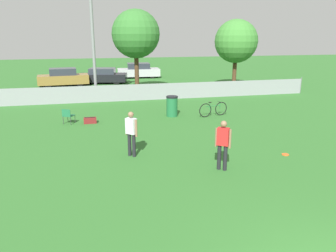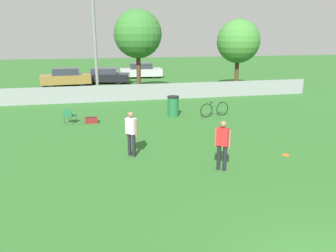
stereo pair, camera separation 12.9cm
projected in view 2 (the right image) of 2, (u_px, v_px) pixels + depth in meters
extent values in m
cube|color=gray|center=(158.00, 92.00, 22.31)|extent=(22.31, 0.03, 1.10)
cylinder|color=slate|center=(303.00, 86.00, 24.61)|extent=(0.07, 0.07, 1.21)
cylinder|color=gray|center=(95.00, 36.00, 21.18)|extent=(0.20, 0.20, 8.42)
cylinder|color=#4C331E|center=(139.00, 74.00, 24.06)|extent=(0.32, 0.32, 3.06)
sphere|color=#33702D|center=(138.00, 34.00, 23.30)|extent=(3.43, 3.43, 3.43)
cylinder|color=#4C331E|center=(236.00, 74.00, 26.11)|extent=(0.32, 0.32, 2.55)
sphere|color=#3D7F33|center=(238.00, 41.00, 25.42)|extent=(3.35, 3.35, 3.35)
cylinder|color=black|center=(219.00, 157.00, 10.74)|extent=(0.13, 0.13, 0.86)
cylinder|color=black|center=(225.00, 158.00, 10.66)|extent=(0.13, 0.13, 0.86)
cube|color=red|center=(223.00, 137.00, 10.50)|extent=(0.43, 0.40, 0.58)
sphere|color=#8C664C|center=(223.00, 124.00, 10.39)|extent=(0.21, 0.21, 0.21)
cylinder|color=#8C664C|center=(216.00, 137.00, 10.60)|extent=(0.08, 0.08, 0.62)
cylinder|color=#8C664C|center=(230.00, 139.00, 10.43)|extent=(0.08, 0.08, 0.62)
cylinder|color=black|center=(130.00, 144.00, 12.00)|extent=(0.13, 0.13, 0.86)
cylinder|color=black|center=(134.00, 145.00, 11.89)|extent=(0.13, 0.13, 0.86)
cube|color=silver|center=(131.00, 126.00, 11.75)|extent=(0.42, 0.42, 0.58)
sphere|color=#8C664C|center=(131.00, 114.00, 11.64)|extent=(0.21, 0.21, 0.21)
cylinder|color=#8C664C|center=(126.00, 126.00, 11.88)|extent=(0.08, 0.08, 0.62)
cylinder|color=#8C664C|center=(136.00, 128.00, 11.65)|extent=(0.08, 0.08, 0.62)
cylinder|color=#E5591E|center=(286.00, 155.00, 12.11)|extent=(0.26, 0.26, 0.03)
torus|color=#E5591E|center=(286.00, 155.00, 12.11)|extent=(0.26, 0.26, 0.03)
cylinder|color=#333338|center=(76.00, 119.00, 16.59)|extent=(0.02, 0.02, 0.39)
cylinder|color=#333338|center=(69.00, 118.00, 16.70)|extent=(0.02, 0.02, 0.39)
cylinder|color=#333338|center=(72.00, 121.00, 16.20)|extent=(0.02, 0.02, 0.39)
cylinder|color=#333338|center=(65.00, 120.00, 16.31)|extent=(0.02, 0.02, 0.39)
cube|color=#1E663F|center=(70.00, 115.00, 16.39)|extent=(0.63, 0.63, 0.03)
cube|color=#1E663F|center=(67.00, 113.00, 16.14)|extent=(0.42, 0.24, 0.35)
torus|color=black|center=(207.00, 110.00, 17.59)|extent=(0.74, 0.20, 0.75)
torus|color=black|center=(222.00, 109.00, 17.99)|extent=(0.74, 0.20, 0.75)
cylinder|color=#267238|center=(215.00, 106.00, 17.74)|extent=(0.91, 0.23, 0.04)
cylinder|color=#267238|center=(211.00, 106.00, 17.65)|extent=(0.03, 0.03, 0.39)
cylinder|color=#267238|center=(221.00, 105.00, 17.91)|extent=(0.03, 0.03, 0.35)
cube|color=black|center=(211.00, 102.00, 17.59)|extent=(0.17, 0.09, 0.04)
cylinder|color=black|center=(221.00, 102.00, 17.86)|extent=(0.12, 0.44, 0.03)
cylinder|color=#1E6638|center=(173.00, 107.00, 17.78)|extent=(0.60, 0.60, 1.03)
cylinder|color=black|center=(173.00, 97.00, 17.63)|extent=(0.63, 0.63, 0.08)
cube|color=maroon|center=(91.00, 120.00, 16.51)|extent=(0.62, 0.34, 0.28)
cube|color=black|center=(91.00, 117.00, 16.47)|extent=(0.53, 0.04, 0.02)
cylinder|color=black|center=(81.00, 80.00, 29.58)|extent=(0.65, 0.24, 0.64)
cylinder|color=black|center=(82.00, 82.00, 28.19)|extent=(0.65, 0.24, 0.64)
cylinder|color=black|center=(51.00, 81.00, 28.81)|extent=(0.65, 0.24, 0.64)
cylinder|color=black|center=(50.00, 84.00, 27.43)|extent=(0.65, 0.24, 0.64)
cube|color=olive|center=(66.00, 79.00, 28.44)|extent=(4.34, 2.10, 0.76)
cube|color=#2D333D|center=(65.00, 71.00, 28.26)|extent=(2.31, 1.71, 0.57)
cylinder|color=black|center=(121.00, 79.00, 30.71)|extent=(0.65, 0.29, 0.62)
cylinder|color=black|center=(119.00, 81.00, 29.15)|extent=(0.65, 0.29, 0.62)
cylinder|color=black|center=(92.00, 79.00, 30.63)|extent=(0.65, 0.29, 0.62)
cylinder|color=black|center=(89.00, 81.00, 29.07)|extent=(0.65, 0.29, 0.62)
cube|color=black|center=(105.00, 77.00, 29.83)|extent=(4.58, 2.61, 0.67)
cube|color=#2D333D|center=(105.00, 71.00, 29.67)|extent=(2.51, 2.01, 0.51)
cylinder|color=black|center=(153.00, 73.00, 34.74)|extent=(0.64, 0.21, 0.63)
cylinder|color=black|center=(155.00, 75.00, 33.20)|extent=(0.64, 0.21, 0.63)
cylinder|color=black|center=(128.00, 74.00, 34.29)|extent=(0.64, 0.21, 0.63)
cylinder|color=black|center=(129.00, 76.00, 32.75)|extent=(0.64, 0.21, 0.63)
cube|color=#B7B7BC|center=(141.00, 72.00, 33.68)|extent=(4.33, 2.02, 0.74)
cube|color=#2D333D|center=(141.00, 66.00, 33.51)|extent=(2.28, 1.71, 0.56)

